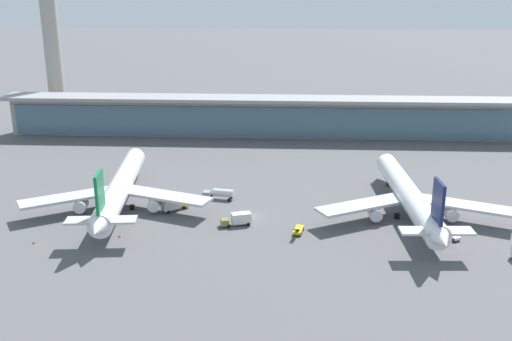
% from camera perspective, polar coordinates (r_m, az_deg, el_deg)
% --- Properties ---
extents(ground_plane, '(1200.00, 1200.00, 0.00)m').
position_cam_1_polar(ground_plane, '(149.12, -0.28, -4.45)').
color(ground_plane, '#515154').
extents(airliner_left_stand, '(48.56, 63.45, 16.89)m').
position_cam_1_polar(airliner_left_stand, '(157.08, -13.00, -1.68)').
color(airliner_left_stand, white).
rests_on(airliner_left_stand, ground).
extents(airliner_centre_stand, '(48.74, 63.42, 16.89)m').
position_cam_1_polar(airliner_centre_stand, '(152.45, 14.56, -2.40)').
color(airliner_centre_stand, white).
rests_on(airliner_centre_stand, ground).
extents(service_truck_near_nose_grey, '(8.87, 3.92, 2.95)m').
position_cam_1_polar(service_truck_near_nose_grey, '(160.35, -3.51, -2.20)').
color(service_truck_near_nose_grey, gray).
rests_on(service_truck_near_nose_grey, ground).
extents(service_truck_mid_apron_yellow, '(6.92, 6.65, 3.10)m').
position_cam_1_polar(service_truck_mid_apron_yellow, '(153.78, -7.96, -3.25)').
color(service_truck_mid_apron_yellow, yellow).
rests_on(service_truck_mid_apron_yellow, ground).
extents(service_truck_by_tail_white, '(4.49, 6.60, 2.70)m').
position_cam_1_polar(service_truck_by_tail_white, '(144.00, 18.17, -5.90)').
color(service_truck_by_tail_white, silver).
rests_on(service_truck_by_tail_white, ground).
extents(service_truck_on_taxiway_yellow, '(2.75, 6.94, 2.70)m').
position_cam_1_polar(service_truck_on_taxiway_yellow, '(139.73, 4.10, -5.74)').
color(service_truck_on_taxiway_yellow, yellow).
rests_on(service_truck_on_taxiway_yellow, ground).
extents(service_truck_at_far_stand_olive, '(7.65, 4.32, 3.10)m').
position_cam_1_polar(service_truck_at_far_stand_olive, '(143.37, -1.75, -4.68)').
color(service_truck_at_far_stand_olive, olive).
rests_on(service_truck_at_far_stand_olive, ground).
extents(terminal_building, '(196.73, 12.80, 15.20)m').
position_cam_1_polar(terminal_building, '(223.62, 0.91, 5.29)').
color(terminal_building, '#9E998E').
rests_on(terminal_building, ground).
extents(control_tower, '(12.00, 12.00, 70.38)m').
position_cam_1_polar(control_tower, '(251.76, -19.20, 12.78)').
color(control_tower, '#9E998E').
rests_on(control_tower, ground).
extents(safety_cone_alpha, '(0.62, 0.62, 0.70)m').
position_cam_1_polar(safety_cone_alpha, '(141.18, -13.04, -6.14)').
color(safety_cone_alpha, orange).
rests_on(safety_cone_alpha, ground).
extents(safety_cone_bravo, '(0.62, 0.62, 0.70)m').
position_cam_1_polar(safety_cone_bravo, '(143.46, -20.65, -6.48)').
color(safety_cone_bravo, orange).
rests_on(safety_cone_bravo, ground).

